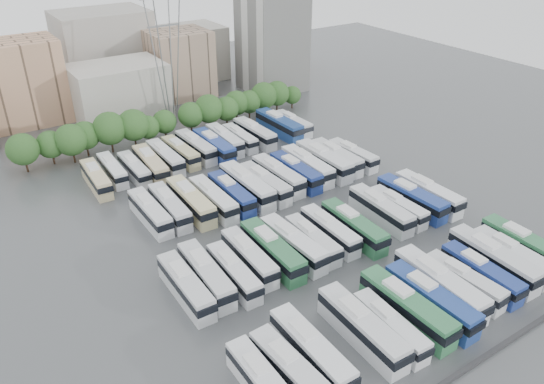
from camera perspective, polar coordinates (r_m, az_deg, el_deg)
ground at (r=81.25m, az=2.66°, el=-3.63°), size 220.00×220.00×0.00m
parapet at (r=63.62m, az=21.16°, el=-16.68°), size 56.00×0.50×0.50m
tree_line at (r=111.78m, az=-10.85°, el=7.85°), size 64.85×7.52×8.24m
city_buildings at (r=135.91m, az=-18.51°, el=12.23°), size 102.00×35.00×20.00m
apartment_tower at (r=138.93m, az=0.02°, el=16.21°), size 14.00×14.00×26.00m
electricity_pylon at (r=116.07m, az=-11.48°, el=15.96°), size 9.00×6.91×33.83m
bus_r0_s1 at (r=56.62m, az=2.20°, el=-18.80°), size 3.21×12.14×3.77m
bus_r0_s2 at (r=58.70m, az=4.26°, el=-16.59°), size 2.87×12.49×3.91m
bus_r0_s4 at (r=61.64m, az=9.65°, el=-14.17°), size 3.25×13.16×4.10m
bus_r0_s5 at (r=62.87m, az=12.59°, el=-13.91°), size 2.94×11.04×3.43m
bus_r0_s6 at (r=65.16m, az=14.28°, el=-11.92°), size 3.04×13.34×4.18m
bus_r0_s7 at (r=67.01m, az=16.70°, el=-11.05°), size 2.98×13.01×4.07m
bus_r0_s8 at (r=69.49m, az=17.58°, el=-9.47°), size 3.55×13.70×4.26m
bus_r0_s9 at (r=71.65m, az=19.96°, el=-9.00°), size 2.91×11.25×3.50m
bus_r0_s10 at (r=73.67m, az=21.57°, el=-8.11°), size 2.93×11.78×3.67m
bus_r0_s11 at (r=76.42m, az=22.72°, el=-6.68°), size 3.42×13.44×4.18m
bus_r0_s12 at (r=78.55m, az=24.41°, el=-6.25°), size 2.90×11.88×3.71m
bus_r0_s13 at (r=81.15m, az=25.49°, el=-5.21°), size 3.05×12.81×4.00m
bus_r1_s0 at (r=67.32m, az=-9.26°, el=-9.95°), size 2.85×12.19×3.81m
bus_r1_s1 at (r=68.66m, az=-7.11°, el=-8.81°), size 3.34×12.68×3.94m
bus_r1_s2 at (r=68.96m, az=-4.14°, el=-8.63°), size 2.91×11.46×3.57m
bus_r1_s3 at (r=71.42m, az=-2.46°, el=-7.00°), size 3.03×11.93×3.71m
bus_r1_s4 at (r=72.29m, az=0.02°, el=-6.29°), size 3.18×13.13×4.10m
bus_r1_s5 at (r=73.79m, az=2.27°, el=-5.56°), size 3.18×12.71×3.96m
bus_r1_s6 at (r=75.15m, az=4.38°, el=-5.14°), size 2.71×11.10×3.46m
bus_r1_s7 at (r=77.25m, az=6.25°, el=-4.13°), size 2.78×11.61×3.63m
bus_r1_s8 at (r=78.30m, az=8.78°, el=-3.68°), size 3.14×12.70×3.96m
bus_r1_s10 at (r=83.18m, az=11.61°, el=-1.86°), size 3.22×12.62×3.93m
bus_r1_s11 at (r=84.97m, az=13.39°, el=-1.56°), size 2.45×10.96×3.43m
bus_r1_s12 at (r=87.33m, az=14.77°, el=-0.63°), size 3.29×13.01×4.05m
bus_r1_s13 at (r=89.50m, az=16.46°, el=-0.14°), size 2.79×12.75×4.00m
bus_r2_s1 at (r=83.06m, az=-12.98°, el=-2.13°), size 2.67×12.09×3.79m
bus_r2_s2 at (r=83.89m, az=-10.95°, el=-1.55°), size 3.08×12.26×3.82m
bus_r2_s3 at (r=84.54m, az=-8.73°, el=-0.96°), size 3.11×13.23×4.13m
bus_r2_s4 at (r=84.95m, az=-6.34°, el=-0.72°), size 2.72×12.40×3.89m
bus_r2_s5 at (r=86.29m, az=-4.39°, el=-0.14°), size 2.90×12.21×3.81m
bus_r2_s6 at (r=88.01m, az=-2.71°, el=0.71°), size 3.02×13.69×4.29m
bus_r2_s7 at (r=89.00m, az=-0.80°, el=0.95°), size 3.14×12.56×3.91m
bus_r2_s8 at (r=91.54m, az=0.67°, el=1.82°), size 3.02×12.80×4.00m
bus_r2_s9 at (r=92.87m, az=2.55°, el=2.20°), size 2.82×12.62×3.95m
bus_r2_s10 at (r=94.98m, az=3.82°, el=2.85°), size 3.18×13.15×4.11m
bus_r2_s11 at (r=96.93m, az=5.59°, el=3.40°), size 3.01×13.71×4.30m
bus_r2_s12 at (r=98.90m, az=6.96°, el=3.75°), size 2.78×12.55×3.93m
bus_r2_s13 at (r=100.61m, az=8.69°, el=3.97°), size 2.93×11.50×3.58m
bus_r3_s0 at (r=95.65m, az=-18.38°, el=1.39°), size 3.02×11.83×3.68m
bus_r3_s1 at (r=98.18m, az=-16.80°, el=2.30°), size 2.68×11.05×3.45m
bus_r3_s2 at (r=97.42m, az=-14.58°, el=2.43°), size 2.46×11.11×3.48m
bus_r3_s3 at (r=97.93m, az=-12.92°, el=2.94°), size 3.41×12.79×3.97m
bus_r3_s4 at (r=100.17m, az=-11.41°, el=3.68°), size 2.73×12.24×3.84m
bus_r3_s5 at (r=101.98m, az=-9.81°, el=4.25°), size 2.98×11.75×3.66m
bus_r3_s6 at (r=103.58m, az=-8.20°, el=4.86°), size 3.12×12.54×3.91m
bus_r3_s7 at (r=103.26m, az=-6.26°, el=4.95°), size 2.85×12.91×4.05m
bus_r3_s8 at (r=106.16m, az=-5.12°, el=5.64°), size 3.06×12.25×3.82m
bus_r3_s9 at (r=107.33m, az=-3.47°, el=5.85°), size 2.47×10.84×3.39m
bus_r3_s10 at (r=108.77m, az=-1.87°, el=6.36°), size 3.04×12.54×3.91m
bus_r3_s12 at (r=112.35m, az=0.78°, el=7.23°), size 3.36×13.73×4.28m
bus_r3_s13 at (r=114.24m, az=2.26°, el=7.39°), size 2.62×11.27×3.52m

